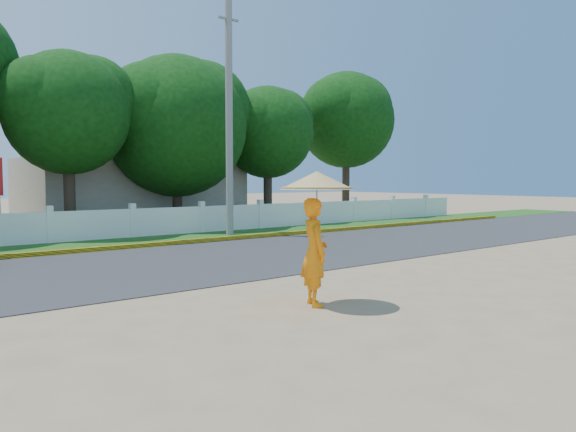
# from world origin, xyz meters

# --- Properties ---
(ground) EXTENTS (120.00, 120.00, 0.00)m
(ground) POSITION_xyz_m (0.00, 0.00, 0.00)
(ground) COLOR #9E8460
(ground) RESTS_ON ground
(road) EXTENTS (60.00, 7.00, 0.02)m
(road) POSITION_xyz_m (0.00, 4.50, 0.01)
(road) COLOR #38383A
(road) RESTS_ON ground
(grass_verge) EXTENTS (60.00, 3.50, 0.03)m
(grass_verge) POSITION_xyz_m (0.00, 9.75, 0.01)
(grass_verge) COLOR #2D601E
(grass_verge) RESTS_ON ground
(curb) EXTENTS (40.00, 0.18, 0.16)m
(curb) POSITION_xyz_m (0.00, 8.05, 0.08)
(curb) COLOR yellow
(curb) RESTS_ON ground
(fence) EXTENTS (40.00, 0.10, 1.10)m
(fence) POSITION_xyz_m (0.00, 11.20, 0.55)
(fence) COLOR silver
(fence) RESTS_ON ground
(building_near) EXTENTS (10.00, 6.00, 3.20)m
(building_near) POSITION_xyz_m (3.00, 18.00, 1.60)
(building_near) COLOR #B7AD99
(building_near) RESTS_ON ground
(utility_pole) EXTENTS (0.28, 0.28, 9.14)m
(utility_pole) POSITION_xyz_m (3.31, 9.59, 4.57)
(utility_pole) COLOR gray
(utility_pole) RESTS_ON ground
(monk_with_parasol) EXTENTS (1.30, 1.30, 2.36)m
(monk_with_parasol) POSITION_xyz_m (-2.30, -1.54, 1.54)
(monk_with_parasol) COLOR orange
(monk_with_parasol) RESTS_ON ground
(tree_row) EXTENTS (35.26, 7.77, 8.90)m
(tree_row) POSITION_xyz_m (-0.07, 14.27, 5.00)
(tree_row) COLOR #473828
(tree_row) RESTS_ON ground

